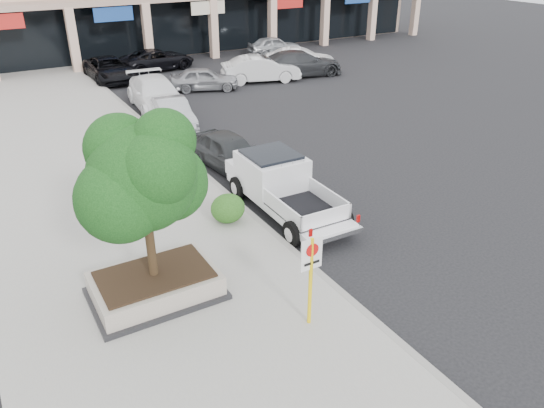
{
  "coord_description": "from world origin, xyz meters",
  "views": [
    {
      "loc": [
        -8.67,
        -10.14,
        8.34
      ],
      "look_at": [
        -1.89,
        1.5,
        1.46
      ],
      "focal_mm": 35.0,
      "sensor_mm": 36.0,
      "label": 1
    }
  ],
  "objects_px": {
    "curb_car_b": "(173,113)",
    "lot_car_b": "(261,69)",
    "lot_car_c": "(300,63)",
    "lot_car_f": "(300,60)",
    "curb_car_a": "(230,152)",
    "curb_car_d": "(109,69)",
    "no_parking_sign": "(311,270)",
    "planter": "(155,285)",
    "curb_car_c": "(156,94)",
    "lot_car_d": "(157,60)",
    "lot_car_a": "(204,79)",
    "planter_tree": "(146,175)",
    "lot_car_e": "(274,46)",
    "pickup_truck": "(287,188)"
  },
  "relations": [
    {
      "from": "planter_tree",
      "to": "lot_car_e",
      "type": "height_order",
      "value": "planter_tree"
    },
    {
      "from": "planter",
      "to": "lot_car_b",
      "type": "relative_size",
      "value": 0.66
    },
    {
      "from": "no_parking_sign",
      "to": "planter_tree",
      "type": "bearing_deg",
      "value": 131.57
    },
    {
      "from": "curb_car_b",
      "to": "curb_car_d",
      "type": "distance_m",
      "value": 10.7
    },
    {
      "from": "planter_tree",
      "to": "lot_car_d",
      "type": "distance_m",
      "value": 26.0
    },
    {
      "from": "curb_car_d",
      "to": "curb_car_a",
      "type": "bearing_deg",
      "value": -89.54
    },
    {
      "from": "curb_car_a",
      "to": "lot_car_e",
      "type": "relative_size",
      "value": 1.03
    },
    {
      "from": "lot_car_c",
      "to": "lot_car_f",
      "type": "relative_size",
      "value": 1.2
    },
    {
      "from": "curb_car_c",
      "to": "lot_car_d",
      "type": "bearing_deg",
      "value": 75.79
    },
    {
      "from": "planter",
      "to": "no_parking_sign",
      "type": "height_order",
      "value": "no_parking_sign"
    },
    {
      "from": "curb_car_c",
      "to": "lot_car_a",
      "type": "bearing_deg",
      "value": 37.1
    },
    {
      "from": "lot_car_b",
      "to": "curb_car_c",
      "type": "bearing_deg",
      "value": 123.89
    },
    {
      "from": "planter_tree",
      "to": "curb_car_d",
      "type": "height_order",
      "value": "planter_tree"
    },
    {
      "from": "lot_car_e",
      "to": "lot_car_a",
      "type": "bearing_deg",
      "value": 134.88
    },
    {
      "from": "lot_car_f",
      "to": "lot_car_e",
      "type": "bearing_deg",
      "value": 16.14
    },
    {
      "from": "curb_car_d",
      "to": "lot_car_d",
      "type": "xyz_separation_m",
      "value": [
        3.58,
        1.2,
        0.0
      ]
    },
    {
      "from": "curb_car_c",
      "to": "curb_car_d",
      "type": "distance_m",
      "value": 7.56
    },
    {
      "from": "lot_car_c",
      "to": "lot_car_a",
      "type": "bearing_deg",
      "value": 98.94
    },
    {
      "from": "pickup_truck",
      "to": "lot_car_e",
      "type": "relative_size",
      "value": 1.4
    },
    {
      "from": "lot_car_d",
      "to": "curb_car_b",
      "type": "bearing_deg",
      "value": 156.35
    },
    {
      "from": "planter",
      "to": "lot_car_a",
      "type": "distance_m",
      "value": 20.4
    },
    {
      "from": "planter_tree",
      "to": "lot_car_a",
      "type": "xyz_separation_m",
      "value": [
        9.17,
        18.0,
        -2.73
      ]
    },
    {
      "from": "lot_car_f",
      "to": "curb_car_a",
      "type": "bearing_deg",
      "value": 166.81
    },
    {
      "from": "lot_car_c",
      "to": "lot_car_d",
      "type": "distance_m",
      "value": 9.79
    },
    {
      "from": "planter",
      "to": "curb_car_b",
      "type": "xyz_separation_m",
      "value": [
        5.27,
        12.67,
        0.2
      ]
    },
    {
      "from": "planter",
      "to": "curb_car_a",
      "type": "distance_m",
      "value": 8.57
    },
    {
      "from": "lot_car_a",
      "to": "lot_car_b",
      "type": "relative_size",
      "value": 0.83
    },
    {
      "from": "curb_car_d",
      "to": "pickup_truck",
      "type": "bearing_deg",
      "value": -89.79
    },
    {
      "from": "lot_car_e",
      "to": "planter_tree",
      "type": "bearing_deg",
      "value": 151.11
    },
    {
      "from": "curb_car_a",
      "to": "lot_car_c",
      "type": "relative_size",
      "value": 0.75
    },
    {
      "from": "pickup_truck",
      "to": "curb_car_c",
      "type": "height_order",
      "value": "pickup_truck"
    },
    {
      "from": "lot_car_b",
      "to": "lot_car_c",
      "type": "relative_size",
      "value": 0.86
    },
    {
      "from": "curb_car_a",
      "to": "curb_car_d",
      "type": "height_order",
      "value": "curb_car_a"
    },
    {
      "from": "curb_car_c",
      "to": "lot_car_a",
      "type": "distance_m",
      "value": 4.41
    },
    {
      "from": "planter",
      "to": "lot_car_f",
      "type": "bearing_deg",
      "value": 48.87
    },
    {
      "from": "no_parking_sign",
      "to": "lot_car_b",
      "type": "height_order",
      "value": "no_parking_sign"
    },
    {
      "from": "curb_car_b",
      "to": "curb_car_d",
      "type": "height_order",
      "value": "curb_car_d"
    },
    {
      "from": "planter",
      "to": "curb_car_d",
      "type": "distance_m",
      "value": 23.91
    },
    {
      "from": "lot_car_d",
      "to": "planter",
      "type": "bearing_deg",
      "value": 152.8
    },
    {
      "from": "curb_car_d",
      "to": "lot_car_c",
      "type": "bearing_deg",
      "value": -25.4
    },
    {
      "from": "no_parking_sign",
      "to": "curb_car_d",
      "type": "height_order",
      "value": "no_parking_sign"
    },
    {
      "from": "curb_car_d",
      "to": "lot_car_e",
      "type": "relative_size",
      "value": 1.26
    },
    {
      "from": "planter",
      "to": "curb_car_c",
      "type": "distance_m",
      "value": 16.78
    },
    {
      "from": "pickup_truck",
      "to": "lot_car_b",
      "type": "relative_size",
      "value": 1.17
    },
    {
      "from": "planter",
      "to": "curb_car_b",
      "type": "bearing_deg",
      "value": 67.4
    },
    {
      "from": "lot_car_c",
      "to": "planter_tree",
      "type": "bearing_deg",
      "value": 146.64
    },
    {
      "from": "no_parking_sign",
      "to": "lot_car_b",
      "type": "bearing_deg",
      "value": 63.64
    },
    {
      "from": "curb_car_b",
      "to": "lot_car_b",
      "type": "xyz_separation_m",
      "value": [
        7.92,
        5.56,
        0.13
      ]
    },
    {
      "from": "lot_car_a",
      "to": "lot_car_f",
      "type": "height_order",
      "value": "lot_car_f"
    },
    {
      "from": "curb_car_b",
      "to": "lot_car_e",
      "type": "height_order",
      "value": "lot_car_e"
    }
  ]
}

